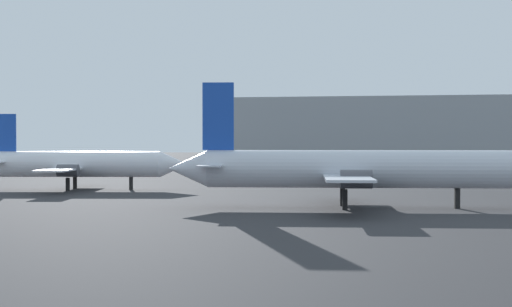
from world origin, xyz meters
The scene contains 3 objects.
airplane_distant centered at (0.45, 52.27, 3.42)m, with size 33.99×20.77×11.05m.
airplane_far_right centered at (-33.15, 69.05, 3.04)m, with size 26.19×18.74×9.04m.
terminal_building centered at (19.06, 136.68, 7.11)m, with size 96.14×20.46×14.23m, color #999EA3.
Camera 1 is at (3.13, -10.93, 6.05)m, focal length 50.27 mm.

